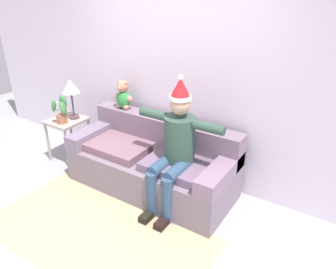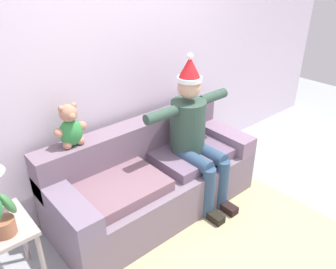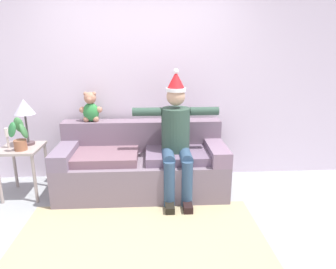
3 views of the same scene
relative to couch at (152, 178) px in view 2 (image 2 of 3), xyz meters
The scene contains 7 objects.
ground_plane 1.09m from the couch, 90.00° to the right, with size 10.00×10.00×0.00m, color #999FA0.
back_wall 1.14m from the couch, 90.00° to the left, with size 7.00×0.10×2.70m, color silver.
couch is the anchor object (origin of this frame).
person_seated 0.62m from the couch, 21.67° to the right, with size 1.02×0.77×1.52m.
teddy_bear 0.97m from the couch, 158.24° to the left, with size 0.29×0.17×0.38m.
potted_plant 1.46m from the couch, behind, with size 0.24×0.25×0.38m.
area_rug 1.08m from the couch, 90.00° to the right, with size 2.38×1.24×0.01m, color tan.
Camera 2 is at (-1.67, -1.13, 2.26)m, focal length 35.99 mm.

